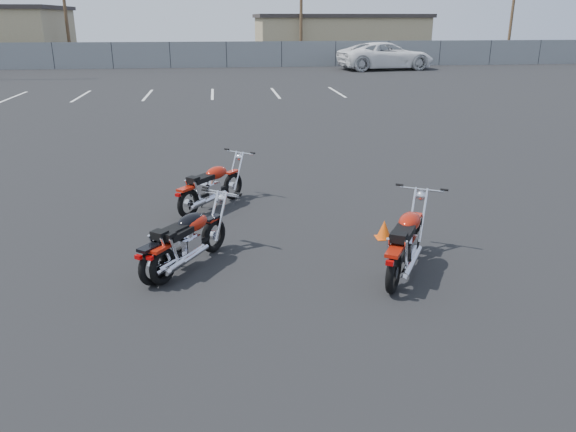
{
  "coord_description": "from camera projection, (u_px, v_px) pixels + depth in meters",
  "views": [
    {
      "loc": [
        -0.76,
        -7.16,
        3.42
      ],
      "look_at": [
        0.2,
        0.6,
        0.65
      ],
      "focal_mm": 35.0,
      "sensor_mm": 36.0,
      "label": 1
    }
  ],
  "objects": [
    {
      "name": "ground",
      "position": [
        279.0,
        274.0,
        7.93
      ],
      "size": [
        120.0,
        120.0,
        0.0
      ],
      "primitive_type": "plane",
      "color": "black",
      "rests_on": "ground"
    },
    {
      "name": "tan_building_east",
      "position": [
        337.0,
        36.0,
        49.62
      ],
      "size": [
        14.4,
        9.4,
        3.7
      ],
      "color": "tan",
      "rests_on": "ground"
    },
    {
      "name": "utility_pole_b",
      "position": [
        64.0,
        0.0,
        42.38
      ],
      "size": [
        1.8,
        0.24,
        9.0
      ],
      "color": "#4D3724",
      "rests_on": "ground"
    },
    {
      "name": "utility_pole_c",
      "position": [
        301.0,
        0.0,
        43.54
      ],
      "size": [
        1.8,
        0.24,
        9.0
      ],
      "color": "#4D3724",
      "rests_on": "ground"
    },
    {
      "name": "motorcycle_rear_red",
      "position": [
        406.0,
        242.0,
        7.85
      ],
      "size": [
        1.39,
        1.94,
        1.0
      ],
      "color": "black",
      "rests_on": "ground"
    },
    {
      "name": "training_cone_near",
      "position": [
        384.0,
        229.0,
        9.17
      ],
      "size": [
        0.25,
        0.25,
        0.3
      ],
      "color": "#FD580D",
      "rests_on": "ground"
    },
    {
      "name": "parking_line_stripes",
      "position": [
        180.0,
        95.0,
        26.35
      ],
      "size": [
        15.12,
        4.0,
        0.01
      ],
      "color": "silver",
      "rests_on": "ground"
    },
    {
      "name": "white_van",
      "position": [
        386.0,
        48.0,
        38.52
      ],
      "size": [
        4.01,
        7.95,
        2.89
      ],
      "primitive_type": "imported",
      "rotation": [
        0.0,
        0.0,
        1.7
      ],
      "color": "white",
      "rests_on": "ground"
    },
    {
      "name": "motorcycle_third_red",
      "position": [
        190.0,
        241.0,
        8.03
      ],
      "size": [
        1.31,
        1.71,
        0.9
      ],
      "color": "black",
      "rests_on": "ground"
    },
    {
      "name": "motorcycle_front_red",
      "position": [
        211.0,
        186.0,
        10.53
      ],
      "size": [
        1.5,
        1.72,
        0.94
      ],
      "color": "black",
      "rests_on": "ground"
    },
    {
      "name": "utility_pole_d",
      "position": [
        514.0,
        1.0,
        46.56
      ],
      "size": [
        1.8,
        0.24,
        9.0
      ],
      "color": "#4D3724",
      "rests_on": "ground"
    },
    {
      "name": "motorcycle_second_black",
      "position": [
        185.0,
        240.0,
        8.01
      ],
      "size": [
        1.46,
        1.72,
        0.94
      ],
      "color": "black",
      "rests_on": "ground"
    },
    {
      "name": "chainlink_fence",
      "position": [
        226.0,
        55.0,
        40.37
      ],
      "size": [
        80.06,
        0.06,
        1.8
      ],
      "color": "slate",
      "rests_on": "ground"
    }
  ]
}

